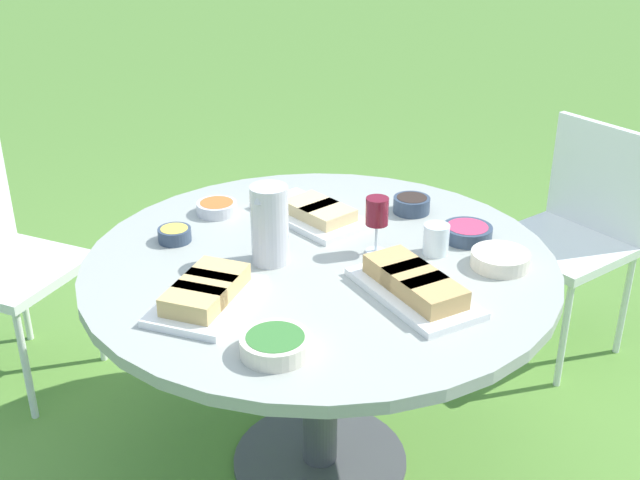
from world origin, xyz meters
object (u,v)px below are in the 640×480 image
object	(u,v)px
water_pitcher	(270,225)
wine_glass	(377,214)
chair_far_back	(577,223)
dining_table	(320,292)

from	to	relation	value
water_pitcher	wine_glass	size ratio (longest dim) A/B	1.34
chair_far_back	wine_glass	distance (m)	1.13
dining_table	wine_glass	distance (m)	0.29
water_pitcher	wine_glass	world-z (taller)	water_pitcher
chair_far_back	water_pitcher	xyz separation A→B (m)	(1.23, -0.55, 0.34)
chair_far_back	wine_glass	size ratio (longest dim) A/B	5.18
dining_table	chair_far_back	bearing A→B (deg)	159.10
dining_table	chair_far_back	world-z (taller)	chair_far_back
water_pitcher	wine_glass	bearing A→B (deg)	132.96
dining_table	water_pitcher	xyz separation A→B (m)	(0.09, -0.11, 0.22)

